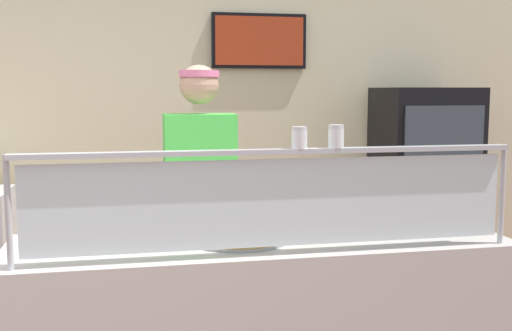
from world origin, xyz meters
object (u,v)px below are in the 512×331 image
Objects in this scene: pizza_tray at (239,237)px; parmesan_shaker at (299,139)px; pizza_server at (234,233)px; worker_figure at (201,205)px; pepper_flake_shaker at (336,138)px; drink_fridge at (424,192)px.

pizza_tray is 0.58m from parmesan_shaker.
parmesan_shaker is at bearing -55.28° from pizza_tray.
pizza_server is 0.63m from worker_figure.
parmesan_shaker is at bearing -71.56° from worker_figure.
parmesan_shaker is (0.20, -0.29, 0.46)m from pizza_tray.
pizza_tray is at bearing 140.95° from pepper_flake_shaker.
drink_fridge is (1.82, 1.79, -0.14)m from pizza_tray.
pizza_server is at bearing -142.16° from pizza_tray.
pizza_tray is 5.14× the size of parmesan_shaker.
pizza_tray is 0.26× the size of worker_figure.
drink_fridge reaches higher than pizza_tray.
pepper_flake_shaker is 0.05× the size of worker_figure.
parmesan_shaker is 0.16m from pepper_flake_shaker.
worker_figure is at bearing 108.44° from parmesan_shaker.
drink_fridge is at bearing 54.98° from pepper_flake_shaker.
pizza_server is at bearing -83.48° from worker_figure.
worker_figure is at bearing 116.96° from pepper_flake_shaker.
parmesan_shaker is at bearing -127.80° from drink_fridge.
worker_figure reaches higher than parmesan_shaker.
pizza_tray is 1.64× the size of pizza_server.
pepper_flake_shaker reaches higher than pizza_tray.
pizza_tray is 0.04m from pizza_server.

